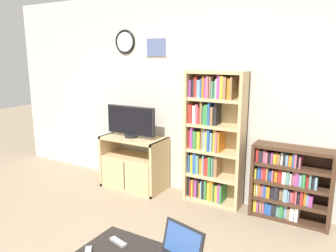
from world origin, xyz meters
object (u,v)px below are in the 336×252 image
Objects in this scene: tv_stand at (133,163)px; remote_near_laptop at (118,242)px; television at (131,122)px; bookshelf_tall at (212,138)px; bookshelf_short at (287,184)px.

tv_stand is 5.23× the size of remote_near_laptop.
remote_near_laptop is at bearing -56.07° from television.
tv_stand is at bearing -172.68° from bookshelf_tall.
bookshelf_tall is (1.08, 0.14, 0.45)m from tv_stand.
bookshelf_short is (1.99, 0.14, 0.05)m from tv_stand.
remote_near_laptop is (0.07, -1.89, -0.37)m from bookshelf_tall.
tv_stand reaches higher than remote_near_laptop.
bookshelf_tall is at bearing -179.97° from bookshelf_short.
television is 4.46× the size of remote_near_laptop.
bookshelf_short is (2.02, 0.15, -0.52)m from television.
bookshelf_tall is at bearing 15.85° from remote_near_laptop.
bookshelf_short reaches higher than remote_near_laptop.
bookshelf_short reaches higher than tv_stand.
bookshelf_tall reaches higher than tv_stand.
bookshelf_short is at bearing 4.01° from tv_stand.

